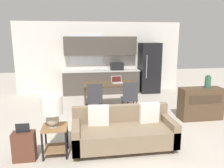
{
  "coord_description": "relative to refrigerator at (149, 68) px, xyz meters",
  "views": [
    {
      "loc": [
        -0.83,
        -3.91,
        2.13
      ],
      "look_at": [
        -0.0,
        1.5,
        0.95
      ],
      "focal_mm": 35.0,
      "sensor_mm": 36.0,
      "label": 1
    }
  ],
  "objects": [
    {
      "name": "vase",
      "position": [
        0.58,
        -3.04,
        0.03
      ],
      "size": [
        0.15,
        0.15,
        0.33
      ],
      "color": "#336047",
      "rests_on": "credenza"
    },
    {
      "name": "laptop",
      "position": [
        -1.57,
        -1.74,
        -0.14
      ],
      "size": [
        0.35,
        0.3,
        0.2
      ],
      "rotation": [
        0.0,
        0.0,
        0.14
      ],
      "color": "#B7BABC",
      "rests_on": "dining_table"
    },
    {
      "name": "dining_table",
      "position": [
        -1.84,
        -1.76,
        -0.25
      ],
      "size": [
        1.52,
        0.87,
        0.77
      ],
      "color": "brown",
      "rests_on": "ground_plane"
    },
    {
      "name": "kitchen_counter",
      "position": [
        -1.86,
        0.11,
        -0.11
      ],
      "size": [
        2.91,
        0.65,
        2.15
      ],
      "color": "#4C443D",
      "rests_on": "ground_plane"
    },
    {
      "name": "wall_back",
      "position": [
        -1.88,
        0.42,
        0.4
      ],
      "size": [
        6.4,
        0.07,
        2.7
      ],
      "color": "silver",
      "rests_on": "ground_plane"
    },
    {
      "name": "refrigerator",
      "position": [
        0.0,
        0.0,
        0.0
      ],
      "size": [
        0.74,
        0.76,
        1.92
      ],
      "color": "black",
      "rests_on": "ground_plane"
    },
    {
      "name": "table_lamp",
      "position": [
        -3.2,
        -4.33,
        -0.05
      ],
      "size": [
        0.39,
        0.39,
        0.58
      ],
      "color": "#B2A893",
      "rests_on": "side_table"
    },
    {
      "name": "couch",
      "position": [
        -1.88,
        -4.22,
        -0.63
      ],
      "size": [
        1.95,
        0.8,
        0.83
      ],
      "color": "#3D2D1E",
      "rests_on": "ground_plane"
    },
    {
      "name": "side_table",
      "position": [
        -3.17,
        -4.32,
        -0.59
      ],
      "size": [
        0.44,
        0.44,
        0.55
      ],
      "color": "olive",
      "rests_on": "ground_plane"
    },
    {
      "name": "ground_plane",
      "position": [
        -1.87,
        -4.21,
        -0.96
      ],
      "size": [
        20.0,
        20.0,
        0.0
      ],
      "primitive_type": "plane",
      "color": "beige"
    },
    {
      "name": "dining_chair_near_right",
      "position": [
        -1.36,
        -2.53,
        -0.43
      ],
      "size": [
        0.44,
        0.44,
        0.96
      ],
      "rotation": [
        0.0,
        0.0,
        3.09
      ],
      "color": "#38383D",
      "rests_on": "ground_plane"
    },
    {
      "name": "credenza",
      "position": [
        0.43,
        -3.04,
        -0.54
      ],
      "size": [
        1.11,
        0.43,
        0.84
      ],
      "color": "brown",
      "rests_on": "ground_plane"
    },
    {
      "name": "suitcase",
      "position": [
        -3.69,
        -4.43,
        -0.69
      ],
      "size": [
        0.38,
        0.22,
        0.68
      ],
      "color": "brown",
      "rests_on": "ground_plane"
    },
    {
      "name": "dining_chair_near_left",
      "position": [
        -2.32,
        -2.56,
        -0.43
      ],
      "size": [
        0.44,
        0.44,
        0.96
      ],
      "rotation": [
        0.0,
        0.0,
        3.2
      ],
      "color": "#38383D",
      "rests_on": "ground_plane"
    }
  ]
}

